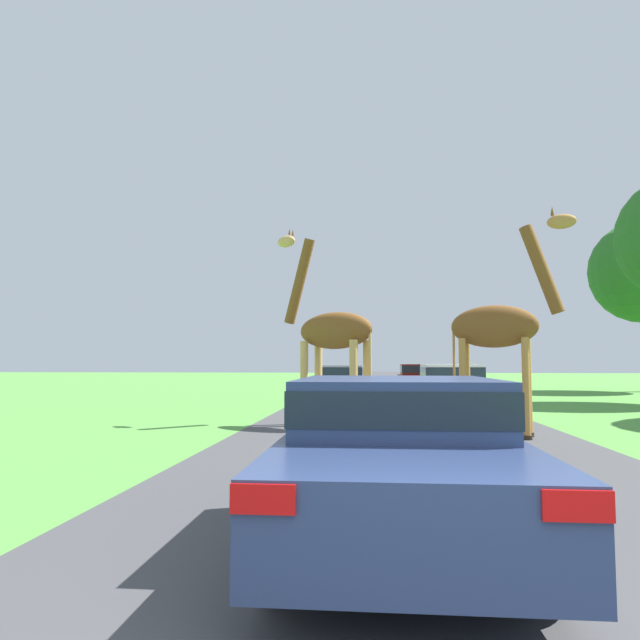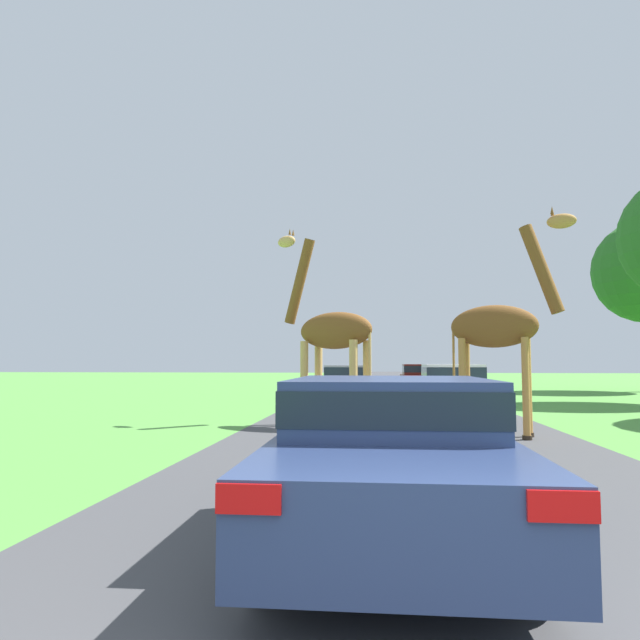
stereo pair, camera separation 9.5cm
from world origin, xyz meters
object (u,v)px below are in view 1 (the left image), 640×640
at_px(giraffe_companion, 501,327).
at_px(car_far_ahead, 453,382).
at_px(car_queue_right, 416,377).
at_px(car_queue_left, 343,380).
at_px(car_lead_maroon, 397,449).
at_px(car_verge_right, 451,386).
at_px(giraffe_near_road, 331,335).

height_order(giraffe_companion, car_far_ahead, giraffe_companion).
bearing_deg(car_queue_right, giraffe_companion, -88.76).
height_order(giraffe_companion, car_queue_left, giraffe_companion).
xyz_separation_m(giraffe_companion, car_queue_right, (-0.39, 17.76, -1.49)).
bearing_deg(giraffe_companion, car_queue_left, -143.98).
height_order(car_lead_maroon, car_verge_right, car_verge_right).
bearing_deg(car_far_ahead, car_queue_right, 97.73).
bearing_deg(car_lead_maroon, car_queue_left, 94.27).
bearing_deg(car_verge_right, giraffe_companion, -88.10).
relative_size(giraffe_companion, car_queue_right, 1.07).
relative_size(giraffe_companion, car_verge_right, 1.03).
xyz_separation_m(giraffe_near_road, car_verge_right, (3.44, 4.58, -1.41)).
relative_size(car_queue_right, car_verge_right, 0.97).
relative_size(car_lead_maroon, car_queue_right, 1.06).
height_order(car_queue_right, car_far_ahead, car_far_ahead).
height_order(car_queue_right, car_queue_left, car_queue_right).
xyz_separation_m(car_lead_maroon, car_far_ahead, (2.98, 17.76, -0.00)).
bearing_deg(car_lead_maroon, car_verge_right, 80.15).
bearing_deg(car_queue_left, giraffe_near_road, -88.68).
xyz_separation_m(giraffe_companion, car_queue_left, (-3.89, 12.58, -1.52)).
relative_size(giraffe_near_road, car_lead_maroon, 1.07).
bearing_deg(car_far_ahead, car_queue_left, 159.88).
height_order(giraffe_near_road, car_verge_right, giraffe_near_road).
height_order(giraffe_near_road, giraffe_companion, giraffe_near_road).
distance_m(giraffe_near_road, car_queue_left, 11.13).
distance_m(car_lead_maroon, car_verge_right, 13.12).
xyz_separation_m(car_queue_left, car_far_ahead, (4.43, -1.62, 0.01)).
xyz_separation_m(car_lead_maroon, car_verge_right, (2.24, 12.93, 0.03)).
bearing_deg(car_verge_right, giraffe_near_road, -126.87).
distance_m(car_queue_left, car_far_ahead, 4.72).
bearing_deg(car_queue_left, car_far_ahead, -20.12).
bearing_deg(giraffe_near_road, giraffe_companion, -80.45).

